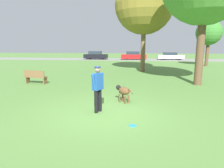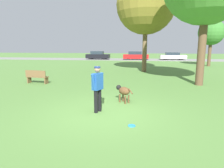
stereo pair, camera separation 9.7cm
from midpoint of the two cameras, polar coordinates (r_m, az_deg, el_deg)
The scene contains 11 objects.
ground_plane at distance 7.06m, azimuth -2.70°, elevation -8.33°, with size 120.00×120.00×0.00m, color #56843D.
far_road_strip at distance 35.55m, azimuth 5.58°, elevation 6.99°, with size 120.00×6.00×0.01m.
person at distance 6.96m, azimuth -4.49°, elevation -0.48°, with size 0.37×0.63×1.63m.
dog at distance 8.27m, azimuth 2.88°, elevation -2.06°, with size 0.79×0.74×0.69m.
frisbee at distance 6.02m, azimuth 5.41°, elevation -11.75°, with size 0.22×0.22×0.02m.
tree_far_right at distance 26.12m, azimuth 25.87°, elevation 13.03°, with size 2.89×2.89×5.31m.
tree_mid_center at distance 18.89m, azimuth 9.06°, elevation 21.51°, with size 5.18×5.18×8.48m.
parked_car_black at distance 36.02m, azimuth -4.75°, elevation 8.16°, with size 4.17×1.74×1.45m.
parked_car_red at distance 35.47m, azimuth 6.07°, elevation 8.07°, with size 4.41×1.92×1.42m.
parked_car_white at distance 36.04m, azimuth 16.28°, elevation 7.67°, with size 4.29×1.87×1.27m.
park_bench at distance 13.29m, azimuth -21.26°, elevation 1.99°, with size 1.44×0.57×0.84m.
Camera 1 is at (1.15, -6.57, 2.31)m, focal length 32.00 mm.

